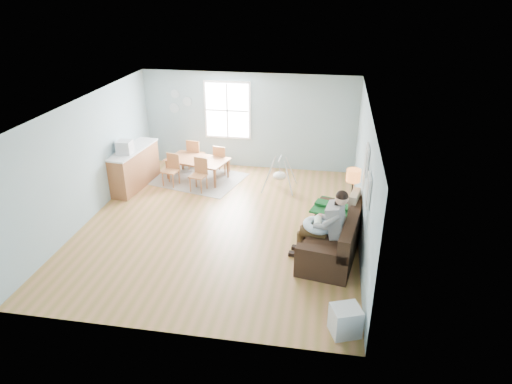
% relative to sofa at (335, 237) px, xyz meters
% --- Properties ---
extents(room, '(8.40, 9.40, 3.90)m').
position_rel_sofa_xyz_m(room, '(-2.51, 0.70, 2.10)').
color(room, olive).
extents(window, '(1.32, 0.08, 1.62)m').
position_rel_sofa_xyz_m(window, '(-3.11, 4.17, 1.33)').
color(window, white).
rests_on(window, room).
extents(pictures, '(0.05, 1.34, 0.74)m').
position_rel_sofa_xyz_m(pictures, '(0.45, -0.35, 1.53)').
color(pictures, white).
rests_on(pictures, room).
extents(wall_plates, '(0.67, 0.02, 0.66)m').
position_rel_sofa_xyz_m(wall_plates, '(-4.52, 4.17, 1.51)').
color(wall_plates, '#A7C1C9').
rests_on(wall_plates, room).
extents(sofa, '(1.33, 2.39, 0.91)m').
position_rel_sofa_xyz_m(sofa, '(0.00, 0.00, 0.00)').
color(sofa, black).
rests_on(sofa, room).
extents(green_throw, '(1.22, 1.10, 0.04)m').
position_rel_sofa_xyz_m(green_throw, '(0.04, 0.76, 0.26)').
color(green_throw, '#135424').
rests_on(green_throw, sofa).
extents(beige_pillow, '(0.26, 0.54, 0.52)m').
position_rel_sofa_xyz_m(beige_pillow, '(0.33, 0.54, 0.50)').
color(beige_pillow, tan).
rests_on(beige_pillow, sofa).
extents(father, '(1.11, 0.59, 1.50)m').
position_rel_sofa_xyz_m(father, '(-0.19, -0.29, 0.47)').
color(father, gray).
rests_on(father, sofa).
extents(nursing_pillow, '(0.61, 0.60, 0.23)m').
position_rel_sofa_xyz_m(nursing_pillow, '(-0.36, -0.27, 0.38)').
color(nursing_pillow, '#CBE9FF').
rests_on(nursing_pillow, father).
extents(infant, '(0.15, 0.39, 0.14)m').
position_rel_sofa_xyz_m(infant, '(-0.36, -0.23, 0.47)').
color(infant, silver).
rests_on(infant, nursing_pillow).
extents(toddler, '(0.58, 0.37, 0.87)m').
position_rel_sofa_xyz_m(toddler, '(-0.05, 0.22, 0.44)').
color(toddler, white).
rests_on(toddler, sofa).
extents(floor_lamp, '(0.29, 0.29, 1.45)m').
position_rel_sofa_xyz_m(floor_lamp, '(0.29, 0.84, 0.88)').
color(floor_lamp, black).
rests_on(floor_lamp, room).
extents(storage_cube, '(0.54, 0.51, 0.48)m').
position_rel_sofa_xyz_m(storage_cube, '(0.18, -2.34, -0.08)').
color(storage_cube, silver).
rests_on(storage_cube, room).
extents(rug, '(2.69, 2.28, 0.01)m').
position_rel_sofa_xyz_m(rug, '(-3.74, 3.05, -0.32)').
color(rug, '#99958C').
rests_on(rug, room).
extents(dining_table, '(1.79, 1.28, 0.57)m').
position_rel_sofa_xyz_m(dining_table, '(-3.74, 3.05, -0.04)').
color(dining_table, brown).
rests_on(dining_table, rug).
extents(chair_sw, '(0.45, 0.45, 0.84)m').
position_rel_sofa_xyz_m(chair_sw, '(-4.29, 2.60, 0.15)').
color(chair_sw, '#9F6237').
rests_on(chair_sw, rug).
extents(chair_se, '(0.46, 0.46, 0.86)m').
position_rel_sofa_xyz_m(chair_se, '(-3.48, 2.39, 0.16)').
color(chair_se, '#9F6237').
rests_on(chair_se, rug).
extents(chair_nw, '(0.45, 0.45, 0.89)m').
position_rel_sofa_xyz_m(chair_nw, '(-3.99, 3.71, 0.18)').
color(chair_nw, '#9F6237').
rests_on(chair_nw, rug).
extents(chair_ne, '(0.45, 0.45, 0.84)m').
position_rel_sofa_xyz_m(chair_ne, '(-3.19, 3.51, 0.14)').
color(chair_ne, '#9F6237').
rests_on(chair_ne, rug).
extents(counter, '(0.73, 1.90, 1.04)m').
position_rel_sofa_xyz_m(counter, '(-5.21, 2.35, 0.20)').
color(counter, brown).
rests_on(counter, room).
extents(monitor, '(0.36, 0.34, 0.33)m').
position_rel_sofa_xyz_m(monitor, '(-5.24, 1.99, 0.88)').
color(monitor, silver).
rests_on(monitor, counter).
extents(baby_swing, '(0.86, 0.87, 0.85)m').
position_rel_sofa_xyz_m(baby_swing, '(-1.46, 2.79, 0.06)').
color(baby_swing, silver).
rests_on(baby_swing, room).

